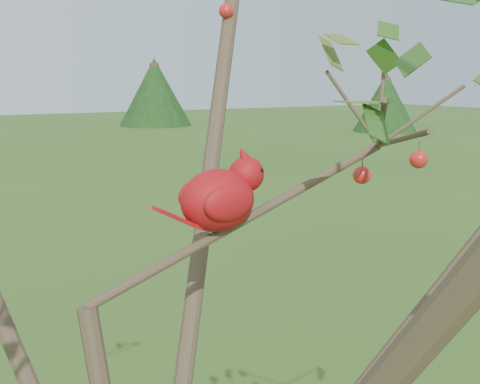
{
  "coord_description": "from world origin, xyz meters",
  "views": [
    {
      "loc": [
        -0.31,
        -0.87,
        2.34
      ],
      "look_at": [
        0.24,
        0.08,
        2.13
      ],
      "focal_mm": 45.0,
      "sensor_mm": 36.0,
      "label": 1
    }
  ],
  "objects": [
    {
      "name": "crabapple_tree",
      "position": [
        0.03,
        -0.02,
        2.12
      ],
      "size": [
        2.35,
        2.05,
        2.95
      ],
      "color": "#3F2E22",
      "rests_on": "ground"
    },
    {
      "name": "cardinal",
      "position": [
        0.2,
        0.08,
        2.12
      ],
      "size": [
        0.24,
        0.13,
        0.17
      ],
      "rotation": [
        0.0,
        0.0,
        0.09
      ],
      "color": "#B40F19",
      "rests_on": "ground"
    }
  ]
}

